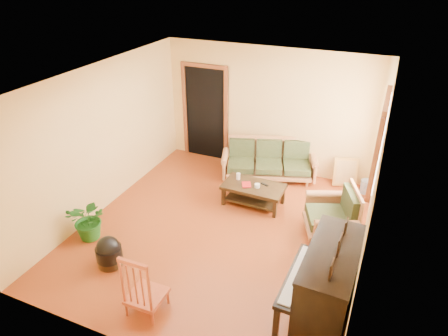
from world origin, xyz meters
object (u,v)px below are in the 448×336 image
at_px(footstool, 109,255).
at_px(potted_plant, 90,220).
at_px(sofa, 269,161).
at_px(ceramic_crock, 366,186).
at_px(piano, 327,290).
at_px(red_chair, 145,282).
at_px(armchair, 330,213).
at_px(coffee_table, 253,195).

xyz_separation_m(footstool, potted_plant, (-0.68, 0.42, 0.18)).
height_order(sofa, ceramic_crock, sofa).
distance_m(piano, footstool, 3.19).
bearing_deg(potted_plant, footstool, -31.58).
xyz_separation_m(sofa, potted_plant, (-2.07, -3.05, -0.04)).
relative_size(red_chair, potted_plant, 1.35).
relative_size(ceramic_crock, potted_plant, 0.37).
bearing_deg(armchair, footstool, -166.49).
height_order(sofa, coffee_table, sofa).
bearing_deg(coffee_table, potted_plant, -136.62).
relative_size(sofa, coffee_table, 1.68).
distance_m(piano, red_chair, 2.27).
distance_m(armchair, piano, 1.90).
xyz_separation_m(red_chair, potted_plant, (-1.67, 0.93, -0.12)).
distance_m(armchair, ceramic_crock, 1.74).
bearing_deg(armchair, ceramic_crock, 53.79).
bearing_deg(piano, footstool, -175.32).
bearing_deg(armchair, potted_plant, -177.30).
distance_m(coffee_table, armchair, 1.53).
bearing_deg(ceramic_crock, piano, -92.60).
bearing_deg(piano, sofa, 120.14).
bearing_deg(sofa, potted_plant, -142.55).
bearing_deg(footstool, armchair, 34.95).
bearing_deg(potted_plant, sofa, 55.86).
bearing_deg(piano, red_chair, -161.10).
bearing_deg(piano, coffee_table, 129.40).
xyz_separation_m(sofa, coffee_table, (0.04, -1.05, -0.20)).
xyz_separation_m(ceramic_crock, potted_plant, (-4.00, -3.25, 0.23)).
bearing_deg(sofa, armchair, -62.51).
height_order(sofa, red_chair, red_chair).
height_order(coffee_table, footstool, coffee_table).
bearing_deg(red_chair, footstool, 151.85).
height_order(armchair, potted_plant, armchair).
height_order(coffee_table, piano, piano).
distance_m(ceramic_crock, potted_plant, 5.16).
height_order(coffee_table, potted_plant, potted_plant).
distance_m(armchair, potted_plant, 3.90).
distance_m(sofa, footstool, 3.74).
height_order(coffee_table, red_chair, red_chair).
relative_size(sofa, armchair, 2.10).
relative_size(coffee_table, ceramic_crock, 4.21).
bearing_deg(ceramic_crock, potted_plant, -140.89).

